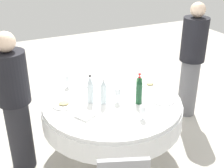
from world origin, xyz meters
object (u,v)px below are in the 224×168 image
Objects in this scene: person_front at (192,59)px; wine_glass_east at (143,110)px; wine_glass_near at (117,93)px; wine_glass_outer at (67,79)px; bottle_clear_left at (103,92)px; bottle_dark_green_front at (139,91)px; person_north at (15,103)px; plate_inner at (64,104)px; plate_mid at (150,85)px; dining_table at (112,111)px; plate_south at (93,84)px; bottle_green_near at (139,86)px; plate_rear at (163,100)px; bottle_clear_north at (90,90)px.

wine_glass_east is at bearing -71.58° from person_front.
wine_glass_outer is at bearing 122.41° from wine_glass_near.
bottle_clear_left is at bearing 165.85° from wine_glass_near.
bottle_clear_left is 0.90× the size of bottle_dark_green_front.
person_north is (-1.23, 0.43, -0.06)m from bottle_dark_green_front.
wine_glass_near reaches higher than plate_inner.
bottle_dark_green_front is 1.55× the size of plate_mid.
dining_table is 0.99× the size of person_north.
plate_mid is (0.62, -0.33, 0.00)m from plate_south.
bottle_green_near is at bearing -11.98° from plate_inner.
dining_table is 10.30× the size of wine_glass_outer.
plate_mid is (1.09, 0.01, -0.00)m from plate_inner.
wine_glass_outer is at bearing 112.26° from bottle_clear_left.
wine_glass_outer is (-0.37, 0.59, -0.01)m from wine_glass_near.
plate_inner is 1.09m from plate_mid.
dining_table is at bearing 139.79° from bottle_dark_green_front.
plate_inner is at bearing 162.37° from wine_glass_near.
wine_glass_east is at bearing -62.86° from bottle_clear_left.
bottle_dark_green_front is at bearing -95.98° from person_north.
bottle_green_near reaches higher than dining_table.
wine_glass_outer is 0.62× the size of plate_rear.
person_north is (-1.30, 0.30, -0.05)m from bottle_green_near.
bottle_green_near is at bearing 133.81° from plate_rear.
wine_glass_near is 0.66× the size of plate_rear.
plate_south is 0.98m from person_north.
wine_glass_near is at bearing -23.36° from bottle_clear_north.
bottle_clear_north reaches higher than plate_mid.
bottle_green_near is 0.64m from plate_south.
bottle_clear_north reaches higher than dining_table.
dining_table is 0.54m from wine_glass_east.
plate_inner is 1.94m from person_front.
wine_glass_outer is 0.32m from plate_south.
bottle_clear_left reaches higher than plate_south.
wine_glass_east is at bearing -65.52° from wine_glass_outer.
bottle_clear_north is 0.52m from bottle_dark_green_front.
dining_table is 1.47m from person_front.
wine_glass_outer is at bearing 123.13° from dining_table.
bottle_green_near is 0.45m from wine_glass_east.
bottle_dark_green_front reaches higher than plate_rear.
person_front is at bearing 14.98° from bottle_clear_left.
person_front is at bearing 21.94° from bottle_green_near.
bottle_green_near is 1.15× the size of plate_inner.
plate_south is at bearing 99.90° from wine_glass_east.
plate_inner is at bearing 137.35° from wine_glass_east.
person_north is at bearing -156.36° from wine_glass_outer.
bottle_green_near is 1.18m from person_front.
bottle_clear_left is 0.50m from plate_south.
plate_mid is at bearing 34.96° from bottle_green_near.
bottle_green_near is at bearing -12.03° from bottle_clear_north.
wine_glass_near reaches higher than wine_glass_outer.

